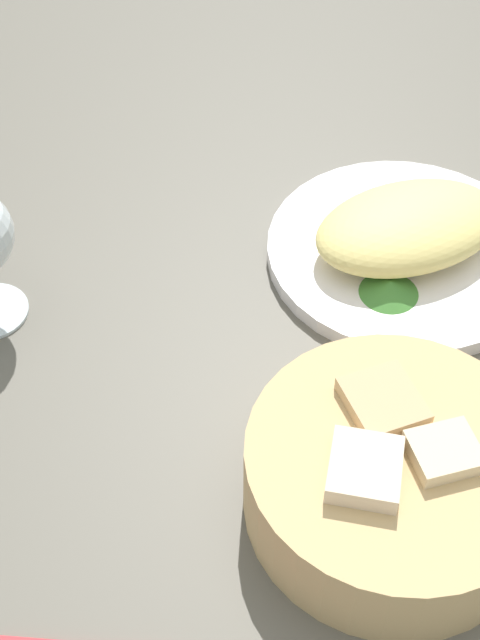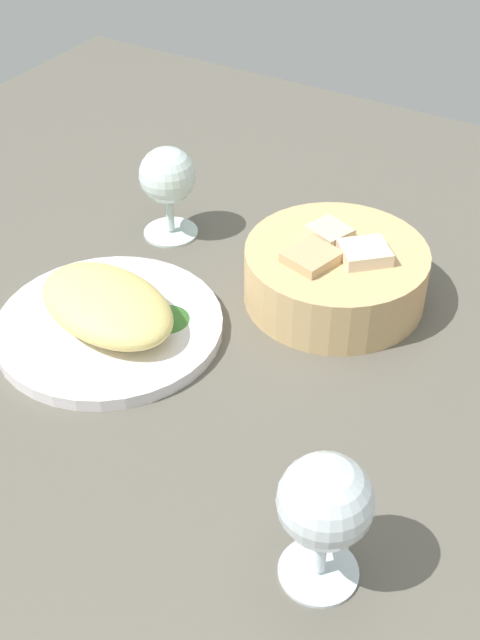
# 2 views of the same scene
# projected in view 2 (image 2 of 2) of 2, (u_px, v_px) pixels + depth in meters

# --- Properties ---
(ground_plane) EXTENTS (1.40, 1.40, 0.02)m
(ground_plane) POSITION_uv_depth(u_px,v_px,m) (217.00, 405.00, 0.81)
(ground_plane) COLOR #5D594E
(plate) EXTENTS (0.24, 0.24, 0.01)m
(plate) POSITION_uv_depth(u_px,v_px,m) (110.00, 326.00, 0.87)
(plate) COLOR white
(plate) RESTS_ON ground_plane
(omelette) EXTENTS (0.19, 0.14, 0.04)m
(omelette) POSITION_uv_depth(u_px,v_px,m) (107.00, 305.00, 0.85)
(omelette) COLOR #E9D379
(omelette) RESTS_ON plate
(lettuce_garnish) EXTENTS (0.05, 0.05, 0.01)m
(lettuce_garnish) POSITION_uv_depth(u_px,v_px,m) (166.00, 314.00, 0.87)
(lettuce_garnish) COLOR #3C7B30
(lettuce_garnish) RESTS_ON plate
(bread_basket) EXTENTS (0.20, 0.20, 0.08)m
(bread_basket) POSITION_uv_depth(u_px,v_px,m) (335.00, 273.00, 0.90)
(bread_basket) COLOR tan
(bread_basket) RESTS_ON ground_plane
(wine_glass_near) EXTENTS (0.07, 0.07, 0.12)m
(wine_glass_near) POSITION_uv_depth(u_px,v_px,m) (325.00, 506.00, 0.60)
(wine_glass_near) COLOR silver
(wine_glass_near) RESTS_ON ground_plane
(wine_glass_far) EXTENTS (0.07, 0.07, 0.11)m
(wine_glass_far) POSITION_uv_depth(u_px,v_px,m) (168.00, 180.00, 0.98)
(wine_glass_far) COLOR silver
(wine_glass_far) RESTS_ON ground_plane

